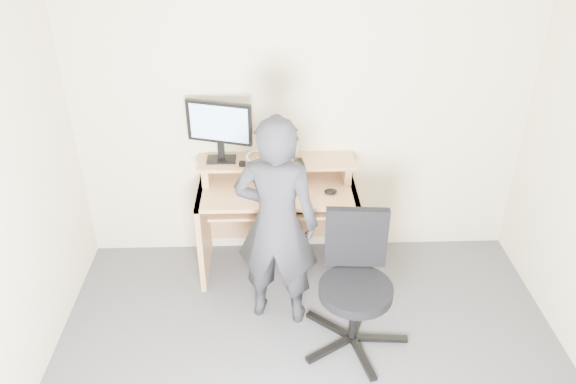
{
  "coord_description": "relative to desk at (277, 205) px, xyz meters",
  "views": [
    {
      "loc": [
        -0.24,
        -2.22,
        2.89
      ],
      "look_at": [
        -0.13,
        1.05,
        0.95
      ],
      "focal_mm": 35.0,
      "sensor_mm": 36.0,
      "label": 1
    }
  ],
  "objects": [
    {
      "name": "back_wall",
      "position": [
        0.2,
        0.22,
        0.7
      ],
      "size": [
        3.5,
        0.02,
        2.5
      ],
      "primitive_type": "cube",
      "color": "beige",
      "rests_on": "ground"
    },
    {
      "name": "desk",
      "position": [
        0.0,
        0.0,
        0.0
      ],
      "size": [
        1.2,
        0.6,
        0.91
      ],
      "color": "tan",
      "rests_on": "ground"
    },
    {
      "name": "monitor",
      "position": [
        -0.42,
        0.08,
        0.65
      ],
      "size": [
        0.49,
        0.18,
        0.48
      ],
      "rotation": [
        0.0,
        0.0,
        -0.3
      ],
      "color": "black",
      "rests_on": "desk"
    },
    {
      "name": "external_drive",
      "position": [
        0.03,
        0.11,
        0.46
      ],
      "size": [
        0.11,
        0.15,
        0.2
      ],
      "primitive_type": "cube",
      "rotation": [
        0.0,
        0.0,
        -0.31
      ],
      "color": "black",
      "rests_on": "desk"
    },
    {
      "name": "travel_mug",
      "position": [
        0.13,
        0.08,
        0.44
      ],
      "size": [
        0.08,
        0.08,
        0.16
      ],
      "primitive_type": "cylinder",
      "rotation": [
        0.0,
        0.0,
        -0.16
      ],
      "color": "silver",
      "rests_on": "desk"
    },
    {
      "name": "smartphone",
      "position": [
        0.17,
        0.02,
        0.37
      ],
      "size": [
        0.08,
        0.14,
        0.01
      ],
      "primitive_type": "cube",
      "rotation": [
        0.0,
        0.0,
        0.12
      ],
      "color": "black",
      "rests_on": "desk"
    },
    {
      "name": "charger",
      "position": [
        -0.26,
        -0.02,
        0.38
      ],
      "size": [
        0.05,
        0.05,
        0.03
      ],
      "primitive_type": "cube",
      "rotation": [
        0.0,
        0.0,
        -0.18
      ],
      "color": "black",
      "rests_on": "desk"
    },
    {
      "name": "headphones",
      "position": [
        -0.16,
        0.11,
        0.37
      ],
      "size": [
        0.19,
        0.19,
        0.06
      ],
      "primitive_type": "torus",
      "rotation": [
        0.26,
        0.0,
        0.26
      ],
      "color": "silver",
      "rests_on": "desk"
    },
    {
      "name": "keyboard",
      "position": [
        0.05,
        -0.17,
        0.12
      ],
      "size": [
        0.49,
        0.31,
        0.03
      ],
      "primitive_type": "cube",
      "rotation": [
        0.0,
        0.0,
        -0.31
      ],
      "color": "black",
      "rests_on": "desk"
    },
    {
      "name": "mouse",
      "position": [
        0.4,
        -0.18,
        0.22
      ],
      "size": [
        0.1,
        0.07,
        0.04
      ],
      "primitive_type": "ellipsoid",
      "rotation": [
        0.0,
        0.0,
        -0.03
      ],
      "color": "black",
      "rests_on": "desk"
    },
    {
      "name": "office_chair",
      "position": [
        0.5,
        -0.86,
        -0.04
      ],
      "size": [
        0.72,
        0.74,
        0.93
      ],
      "rotation": [
        0.0,
        0.0,
        -0.07
      ],
      "color": "black",
      "rests_on": "ground"
    },
    {
      "name": "person",
      "position": [
        -0.01,
        -0.62,
        0.24
      ],
      "size": [
        0.64,
        0.49,
        1.58
      ],
      "primitive_type": "imported",
      "rotation": [
        0.0,
        0.0,
        2.92
      ],
      "color": "black",
      "rests_on": "ground"
    }
  ]
}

